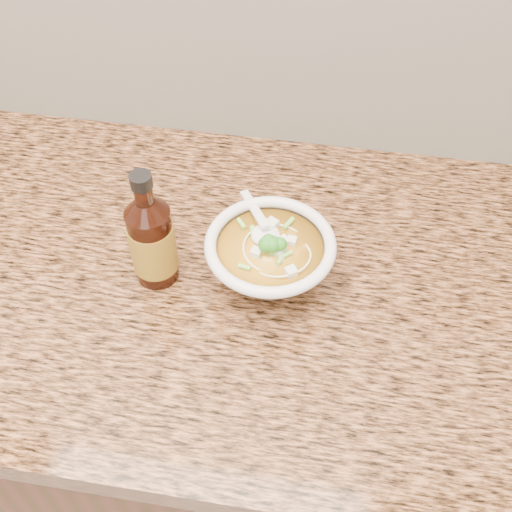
# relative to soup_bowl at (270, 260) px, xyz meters

# --- Properties ---
(cabinet) EXTENTS (4.00, 0.65, 0.86)m
(cabinet) POSITION_rel_soup_bowl_xyz_m (-0.25, 0.01, -0.51)
(cabinet) COLOR #372110
(cabinet) RESTS_ON ground
(counter_slab) EXTENTS (4.00, 0.68, 0.04)m
(counter_slab) POSITION_rel_soup_bowl_xyz_m (-0.25, 0.01, -0.06)
(counter_slab) COLOR #995F38
(counter_slab) RESTS_ON cabinet
(soup_bowl) EXTENTS (0.18, 0.20, 0.10)m
(soup_bowl) POSITION_rel_soup_bowl_xyz_m (0.00, 0.00, 0.00)
(soup_bowl) COLOR silver
(soup_bowl) RESTS_ON counter_slab
(hot_sauce_bottle) EXTENTS (0.07, 0.07, 0.20)m
(hot_sauce_bottle) POSITION_rel_soup_bowl_xyz_m (-0.16, -0.02, 0.03)
(hot_sauce_bottle) COLOR #351107
(hot_sauce_bottle) RESTS_ON counter_slab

